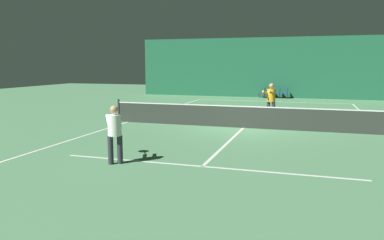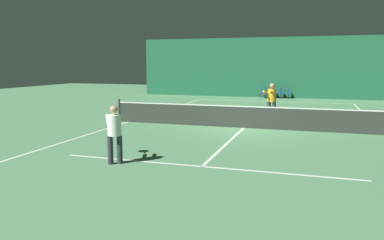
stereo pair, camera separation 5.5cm
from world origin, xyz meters
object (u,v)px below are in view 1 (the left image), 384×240
(courtside_chair_1, at_px, (271,92))
(courtside_chair_0, at_px, (263,92))
(tennis_net, at_px, (244,116))
(courtside_chair_2, at_px, (278,92))
(player_far, at_px, (271,98))
(courtside_chair_3, at_px, (286,92))
(player_near, at_px, (115,130))

(courtside_chair_1, bearing_deg, courtside_chair_0, -90.00)
(tennis_net, relative_size, courtside_chair_2, 14.29)
(tennis_net, relative_size, player_far, 6.77)
(courtside_chair_1, height_order, courtside_chair_2, same)
(courtside_chair_0, height_order, courtside_chair_3, same)
(player_far, height_order, courtside_chair_3, player_far)
(player_near, distance_m, player_far, 10.30)
(player_near, height_order, courtside_chair_3, player_near)
(player_near, relative_size, player_far, 0.91)
(tennis_net, height_order, courtside_chair_3, tennis_net)
(courtside_chair_1, xyz_separation_m, courtside_chair_3, (1.19, 0.00, 0.00))
(player_far, height_order, courtside_chair_0, player_far)
(courtside_chair_0, height_order, courtside_chair_1, same)
(player_near, xyz_separation_m, player_far, (3.20, 9.79, 0.09))
(player_near, bearing_deg, courtside_chair_1, -39.95)
(courtside_chair_3, bearing_deg, courtside_chair_1, -90.00)
(player_far, height_order, courtside_chair_1, player_far)
(courtside_chair_1, bearing_deg, player_near, -5.36)
(player_near, distance_m, courtside_chair_1, 21.67)
(tennis_net, bearing_deg, player_near, -109.19)
(player_far, relative_size, courtside_chair_3, 2.11)
(player_near, height_order, courtside_chair_2, player_near)
(courtside_chair_0, xyz_separation_m, courtside_chair_1, (0.59, 0.00, 0.00))
(courtside_chair_0, bearing_deg, player_far, 8.55)
(courtside_chair_3, bearing_deg, courtside_chair_2, -90.00)
(courtside_chair_1, relative_size, courtside_chair_3, 1.00)
(player_far, xyz_separation_m, courtside_chair_0, (-1.77, 11.78, -0.55))
(tennis_net, distance_m, player_far, 3.13)
(courtside_chair_0, xyz_separation_m, courtside_chair_2, (1.19, 0.00, 0.00))
(tennis_net, height_order, courtside_chair_2, tennis_net)
(tennis_net, bearing_deg, courtside_chair_0, 93.66)
(player_near, xyz_separation_m, courtside_chair_2, (2.62, 21.57, -0.45))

